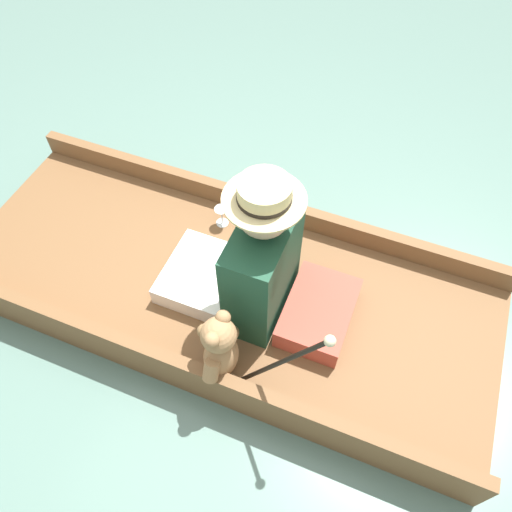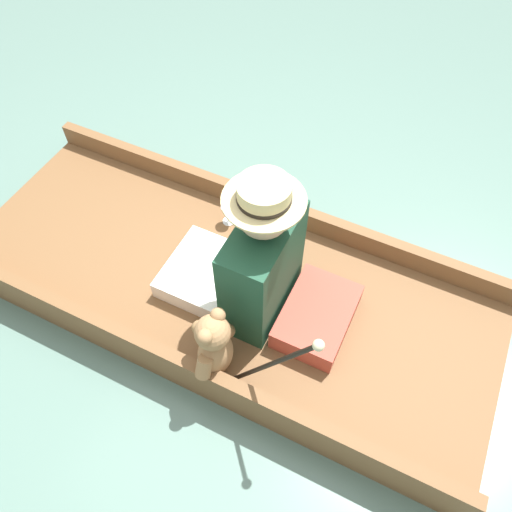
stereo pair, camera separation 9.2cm
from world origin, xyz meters
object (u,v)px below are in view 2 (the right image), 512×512
Objects in this scene: seated_person at (251,262)px; wine_glass at (228,211)px; teddy_bear at (214,346)px; walking_cane at (279,361)px.

seated_person reaches higher than wine_glass.
seated_person is at bearing -139.53° from wine_glass.
walking_cane reaches higher than teddy_bear.
walking_cane is at bearing -150.90° from seated_person.
walking_cane is at bearing -140.70° from wine_glass.
teddy_bear is 0.38m from walking_cane.
wine_glass is at bearing 24.04° from teddy_bear.
wine_glass is 1.11m from walking_cane.
seated_person is 2.00× the size of teddy_bear.
teddy_bear is 0.62× the size of walking_cane.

